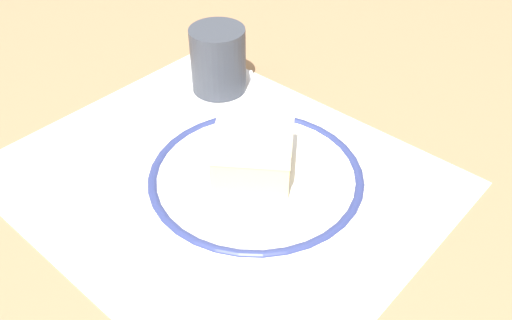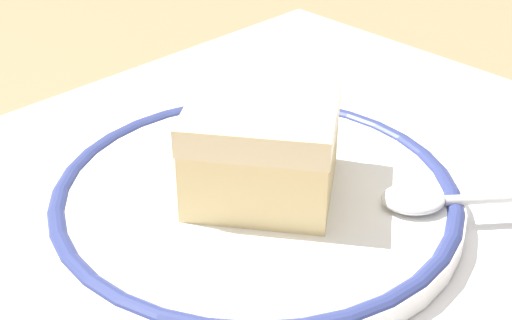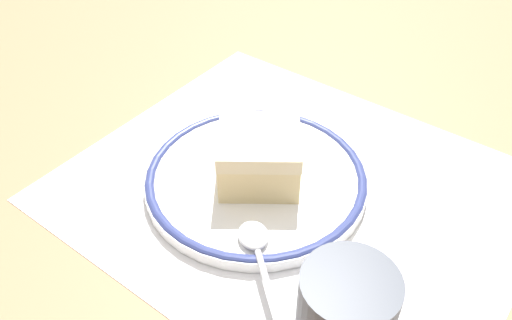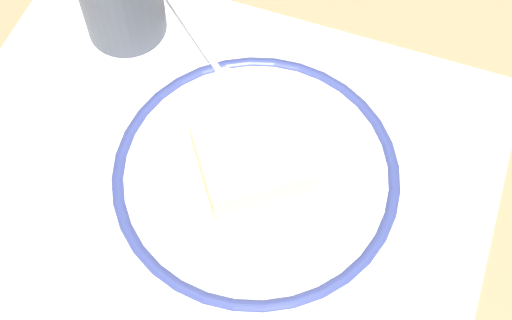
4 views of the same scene
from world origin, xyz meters
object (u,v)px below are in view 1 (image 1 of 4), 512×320
(spoon, at_px, (262,115))
(cup, at_px, (218,64))
(cake_slice, at_px, (253,152))
(plate, at_px, (256,178))
(napkin, at_px, (148,120))

(spoon, bearing_deg, cup, 164.76)
(cake_slice, relative_size, cup, 1.30)
(plate, bearing_deg, spoon, 127.90)
(spoon, height_order, napkin, spoon)
(plate, relative_size, spoon, 1.97)
(cake_slice, bearing_deg, spoon, 126.14)
(napkin, bearing_deg, spoon, 37.53)
(plate, height_order, spoon, spoon)
(plate, relative_size, cake_slice, 2.07)
(plate, distance_m, cup, 0.20)
(spoon, distance_m, napkin, 0.14)
(spoon, relative_size, cup, 1.37)
(cake_slice, height_order, napkin, cake_slice)
(cup, xyz_separation_m, napkin, (-0.01, -0.11, -0.04))
(spoon, height_order, cup, cup)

